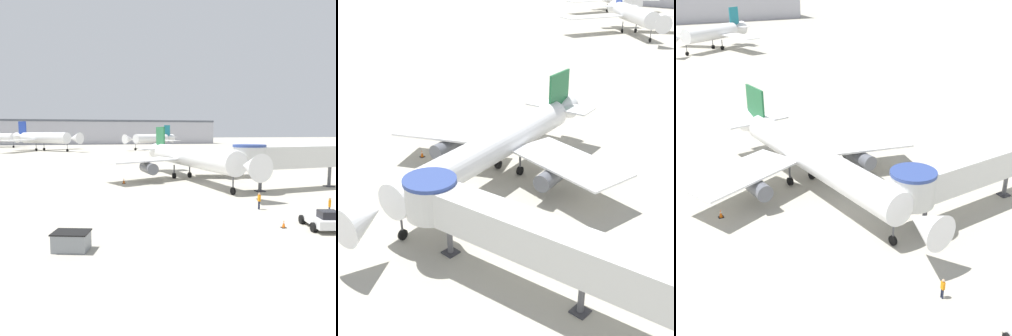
% 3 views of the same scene
% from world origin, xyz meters
% --- Properties ---
extents(ground_plane, '(800.00, 800.00, 0.00)m').
position_xyz_m(ground_plane, '(0.00, 0.00, 0.00)').
color(ground_plane, '#A8A393').
extents(main_airplane, '(26.95, 34.00, 8.51)m').
position_xyz_m(main_airplane, '(-0.92, 5.28, 3.63)').
color(main_airplane, white).
rests_on(main_airplane, ground_plane).
extents(jet_bridge, '(23.64, 5.98, 5.97)m').
position_xyz_m(jet_bridge, '(11.81, -5.48, 4.28)').
color(jet_bridge, silver).
rests_on(jet_bridge, ground_plane).
extents(traffic_cone_port_wing, '(0.51, 0.51, 0.84)m').
position_xyz_m(traffic_cone_port_wing, '(-11.08, 3.78, 0.40)').
color(traffic_cone_port_wing, black).
rests_on(traffic_cone_port_wing, ground_plane).
extents(background_jet_blue_tail, '(31.14, 32.26, 12.00)m').
position_xyz_m(background_jet_blue_tail, '(-35.58, 95.74, 5.23)').
color(background_jet_blue_tail, white).
rests_on(background_jet_blue_tail, ground_plane).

